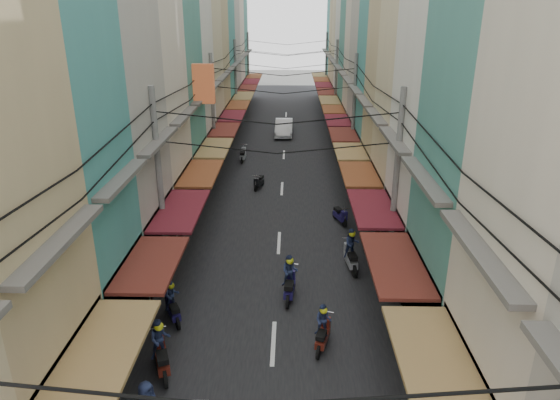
# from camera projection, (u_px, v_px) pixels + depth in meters

# --- Properties ---
(ground) EXTENTS (160.00, 160.00, 0.00)m
(ground) POSITION_uv_depth(u_px,v_px,m) (275.00, 311.00, 19.40)
(ground) COLOR slate
(ground) RESTS_ON ground
(road) EXTENTS (10.00, 80.00, 0.02)m
(road) POSITION_uv_depth(u_px,v_px,m) (283.00, 162.00, 38.05)
(road) COLOR black
(road) RESTS_ON ground
(sidewalk_left) EXTENTS (3.00, 80.00, 0.06)m
(sidewalk_left) POSITION_uv_depth(u_px,v_px,m) (199.00, 161.00, 38.18)
(sidewalk_left) COLOR slate
(sidewalk_left) RESTS_ON ground
(sidewalk_right) EXTENTS (3.00, 80.00, 0.06)m
(sidewalk_right) POSITION_uv_depth(u_px,v_px,m) (369.00, 162.00, 37.90)
(sidewalk_right) COLOR slate
(sidewalk_right) RESTS_ON ground
(building_row_left) EXTENTS (7.80, 67.67, 23.70)m
(building_row_left) POSITION_uv_depth(u_px,v_px,m) (158.00, 29.00, 31.48)
(building_row_left) COLOR silver
(building_row_left) RESTS_ON ground
(building_row_right) EXTENTS (7.80, 68.98, 22.59)m
(building_row_right) POSITION_uv_depth(u_px,v_px,m) (409.00, 35.00, 31.17)
(building_row_right) COLOR teal
(building_row_right) RESTS_ON ground
(utility_poles) EXTENTS (10.20, 66.13, 8.20)m
(utility_poles) POSITION_uv_depth(u_px,v_px,m) (282.00, 84.00, 31.02)
(utility_poles) COLOR slate
(utility_poles) RESTS_ON ground
(white_car) EXTENTS (5.20, 2.09, 1.83)m
(white_car) POSITION_uv_depth(u_px,v_px,m) (284.00, 135.00, 46.00)
(white_car) COLOR white
(white_car) RESTS_ON ground
(bicycle) EXTENTS (1.74, 0.83, 1.15)m
(bicycle) POSITION_uv_depth(u_px,v_px,m) (459.00, 341.00, 17.68)
(bicycle) COLOR black
(bicycle) RESTS_ON ground
(moving_scooters) EXTENTS (7.62, 25.59, 1.96)m
(moving_scooters) POSITION_uv_depth(u_px,v_px,m) (270.00, 265.00, 21.74)
(moving_scooters) COLOR black
(moving_scooters) RESTS_ON ground
(parked_scooters) EXTENTS (13.24, 14.07, 0.98)m
(parked_scooters) POSITION_uv_depth(u_px,v_px,m) (372.00, 371.00, 15.53)
(parked_scooters) COLOR black
(parked_scooters) RESTS_ON ground
(pedestrians) EXTENTS (11.82, 24.00, 2.23)m
(pedestrians) POSITION_uv_depth(u_px,v_px,m) (189.00, 247.00, 22.18)
(pedestrians) COLOR #27202B
(pedestrians) RESTS_ON ground
(traffic_sign) EXTENTS (0.10, 0.61, 2.79)m
(traffic_sign) POSITION_uv_depth(u_px,v_px,m) (473.00, 382.00, 12.86)
(traffic_sign) COLOR slate
(traffic_sign) RESTS_ON ground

